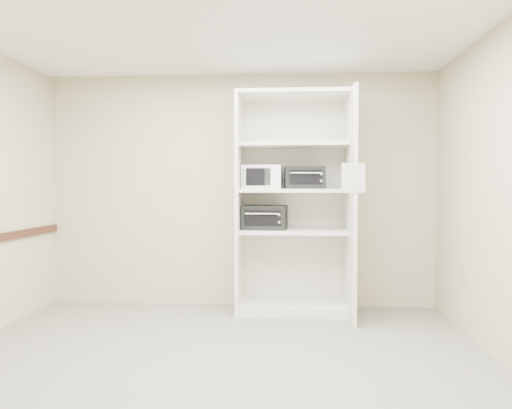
# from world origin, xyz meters

# --- Properties ---
(floor) EXTENTS (4.50, 4.00, 0.01)m
(floor) POSITION_xyz_m (0.00, 0.00, 0.00)
(floor) COLOR slate
(floor) RESTS_ON ground
(ceiling) EXTENTS (4.50, 4.00, 0.01)m
(ceiling) POSITION_xyz_m (0.00, 0.00, 2.70)
(ceiling) COLOR white
(wall_back) EXTENTS (4.50, 0.02, 2.70)m
(wall_back) POSITION_xyz_m (0.00, 2.00, 1.35)
(wall_back) COLOR #BEB48C
(wall_back) RESTS_ON ground
(wall_front) EXTENTS (4.50, 0.02, 2.70)m
(wall_front) POSITION_xyz_m (0.00, -2.00, 1.35)
(wall_front) COLOR #BEB48C
(wall_front) RESTS_ON ground
(shelving_unit) EXTENTS (1.24, 0.92, 2.42)m
(shelving_unit) POSITION_xyz_m (0.67, 1.70, 1.13)
(shelving_unit) COLOR silver
(shelving_unit) RESTS_ON floor
(microwave) EXTENTS (0.45, 0.35, 0.26)m
(microwave) POSITION_xyz_m (0.27, 1.75, 1.50)
(microwave) COLOR white
(microwave) RESTS_ON shelving_unit
(toaster_oven_upper) EXTENTS (0.45, 0.35, 0.25)m
(toaster_oven_upper) POSITION_xyz_m (0.74, 1.72, 1.49)
(toaster_oven_upper) COLOR black
(toaster_oven_upper) RESTS_ON shelving_unit
(toaster_oven_lower) EXTENTS (0.51, 0.40, 0.27)m
(toaster_oven_lower) POSITION_xyz_m (0.30, 1.71, 1.05)
(toaster_oven_lower) COLOR black
(toaster_oven_lower) RESTS_ON shelving_unit
(paper_sign) EXTENTS (0.22, 0.02, 0.28)m
(paper_sign) POSITION_xyz_m (1.20, 1.07, 1.48)
(paper_sign) COLOR white
(paper_sign) RESTS_ON shelving_unit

